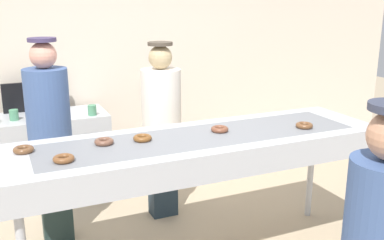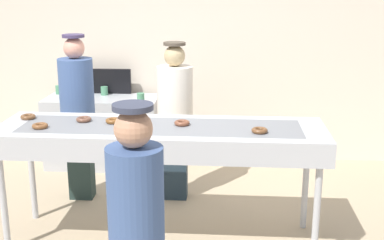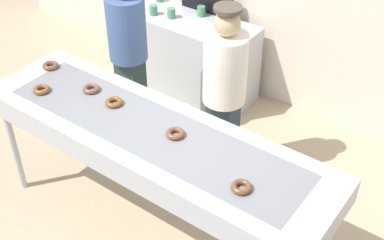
{
  "view_description": "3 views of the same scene",
  "coord_description": "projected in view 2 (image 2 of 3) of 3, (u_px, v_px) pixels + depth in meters",
  "views": [
    {
      "loc": [
        -1.31,
        -2.79,
        2.01
      ],
      "look_at": [
        0.02,
        0.2,
        1.11
      ],
      "focal_mm": 41.7,
      "sensor_mm": 36.0,
      "label": 1
    },
    {
      "loc": [
        0.57,
        -4.07,
        2.22
      ],
      "look_at": [
        0.25,
        0.2,
        1.05
      ],
      "focal_mm": 47.61,
      "sensor_mm": 36.0,
      "label": 2
    },
    {
      "loc": [
        1.92,
        -2.15,
        3.32
      ],
      "look_at": [
        0.24,
        0.16,
        1.14
      ],
      "focal_mm": 48.95,
      "sensor_mm": 36.0,
      "label": 3
    }
  ],
  "objects": [
    {
      "name": "prep_counter",
      "position": [
        103.0,
        132.0,
        6.26
      ],
      "size": [
        1.36,
        0.6,
        0.86
      ],
      "primitive_type": "cube",
      "color": "#B7BABF",
      "rests_on": "ground"
    },
    {
      "name": "paper_cup_1",
      "position": [
        81.0,
        94.0,
        6.08
      ],
      "size": [
        0.09,
        0.09,
        0.11
      ],
      "primitive_type": "cylinder",
      "color": "#4C8C66",
      "rests_on": "prep_counter"
    },
    {
      "name": "chocolate_donut_1",
      "position": [
        260.0,
        130.0,
        4.08
      ],
      "size": [
        0.18,
        0.18,
        0.04
      ],
      "primitive_type": "torus",
      "rotation": [
        0.0,
        0.0,
        2.69
      ],
      "color": "brown",
      "rests_on": "fryer_conveyor"
    },
    {
      "name": "menu_display",
      "position": [
        106.0,
        81.0,
        6.34
      ],
      "size": [
        0.63,
        0.04,
        0.31
      ],
      "primitive_type": "cube",
      "color": "black",
      "rests_on": "prep_counter"
    },
    {
      "name": "chocolate_donut_4",
      "position": [
        84.0,
        119.0,
        4.41
      ],
      "size": [
        0.15,
        0.15,
        0.04
      ],
      "primitive_type": "torus",
      "rotation": [
        0.0,
        0.0,
        2.96
      ],
      "color": "brown",
      "rests_on": "fryer_conveyor"
    },
    {
      "name": "chocolate_donut_2",
      "position": [
        40.0,
        126.0,
        4.21
      ],
      "size": [
        0.18,
        0.18,
        0.04
      ],
      "primitive_type": "torus",
      "rotation": [
        0.0,
        0.0,
        2.67
      ],
      "color": "brown",
      "rests_on": "fryer_conveyor"
    },
    {
      "name": "fryer_conveyor",
      "position": [
        161.0,
        137.0,
        4.3
      ],
      "size": [
        2.76,
        0.79,
        1.04
      ],
      "color": "#B7BABF",
      "rests_on": "ground"
    },
    {
      "name": "chocolate_donut_5",
      "position": [
        113.0,
        121.0,
        4.37
      ],
      "size": [
        0.14,
        0.14,
        0.04
      ],
      "primitive_type": "torus",
      "rotation": [
        0.0,
        0.0,
        3.04
      ],
      "color": "brown",
      "rests_on": "fryer_conveyor"
    },
    {
      "name": "worker_assistant",
      "position": [
        78.0,
        107.0,
        5.16
      ],
      "size": [
        0.35,
        0.35,
        1.72
      ],
      "rotation": [
        0.0,
        0.0,
        2.97
      ],
      "color": "#213330",
      "rests_on": "ground"
    },
    {
      "name": "ground_plane",
      "position": [
        162.0,
        238.0,
        4.55
      ],
      "size": [
        16.0,
        16.0,
        0.0
      ],
      "primitive_type": "plane",
      "color": "tan"
    },
    {
      "name": "paper_cup_2",
      "position": [
        64.0,
        95.0,
        6.04
      ],
      "size": [
        0.09,
        0.09,
        0.11
      ],
      "primitive_type": "cylinder",
      "color": "#4C8C66",
      "rests_on": "prep_counter"
    },
    {
      "name": "chocolate_donut_0",
      "position": [
        28.0,
        117.0,
        4.49
      ],
      "size": [
        0.18,
        0.18,
        0.04
      ],
      "primitive_type": "torus",
      "rotation": [
        0.0,
        0.0,
        2.62
      ],
      "color": "brown",
      "rests_on": "fryer_conveyor"
    },
    {
      "name": "back_wall",
      "position": [
        185.0,
        44.0,
        6.35
      ],
      "size": [
        8.0,
        0.12,
        2.91
      ],
      "primitive_type": "cube",
      "color": "beige",
      "rests_on": "ground"
    },
    {
      "name": "customer_waiting",
      "position": [
        137.0,
        233.0,
        2.77
      ],
      "size": [
        0.31,
        0.31,
        1.62
      ],
      "rotation": [
        0.0,
        0.0,
        0.25
      ],
      "color": "#202041",
      "rests_on": "ground"
    },
    {
      "name": "paper_cup_4",
      "position": [
        59.0,
        90.0,
        6.34
      ],
      "size": [
        0.09,
        0.09,
        0.11
      ],
      "primitive_type": "cylinder",
      "color": "#4C8C66",
      "rests_on": "prep_counter"
    },
    {
      "name": "paper_cup_0",
      "position": [
        104.0,
        91.0,
        6.27
      ],
      "size": [
        0.09,
        0.09,
        0.11
      ],
      "primitive_type": "cylinder",
      "color": "#4C8C66",
      "rests_on": "prep_counter"
    },
    {
      "name": "worker_baker",
      "position": [
        175.0,
        111.0,
        5.16
      ],
      "size": [
        0.36,
        0.36,
        1.64
      ],
      "rotation": [
        0.0,
        0.0,
        3.13
      ],
      "color": "#22323F",
      "rests_on": "ground"
    },
    {
      "name": "paper_cup_3",
      "position": [
        141.0,
        98.0,
        5.91
      ],
      "size": [
        0.09,
        0.09,
        0.11
      ],
      "primitive_type": "cylinder",
      "color": "#4C8C66",
      "rests_on": "prep_counter"
    },
    {
      "name": "chocolate_donut_3",
      "position": [
        182.0,
        123.0,
        4.3
      ],
      "size": [
        0.13,
        0.13,
        0.04
      ],
      "primitive_type": "torus",
      "rotation": [
        0.0,
        0.0,
        0.03
      ],
      "color": "brown",
      "rests_on": "fryer_conveyor"
    }
  ]
}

